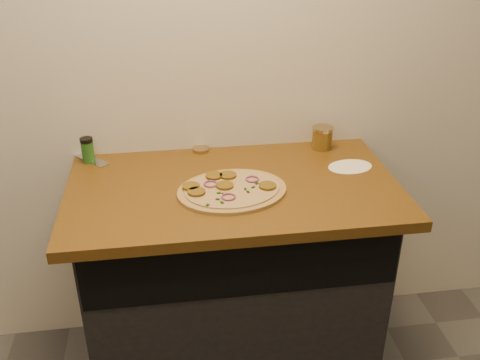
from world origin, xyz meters
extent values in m
cube|color=beige|center=(0.00, 1.75, 1.35)|extent=(4.00, 0.02, 2.70)
cube|color=black|center=(0.00, 1.45, 0.43)|extent=(1.10, 0.60, 0.86)
cube|color=brown|center=(0.00, 1.42, 0.88)|extent=(1.20, 0.70, 0.04)
cylinder|color=tan|center=(-0.01, 1.36, 0.91)|extent=(0.44, 0.44, 0.01)
cylinder|color=beige|center=(-0.01, 1.36, 0.91)|extent=(0.38, 0.38, 0.01)
cylinder|color=brown|center=(-0.15, 1.38, 0.92)|extent=(0.06, 0.06, 0.01)
cylinder|color=brown|center=(-0.07, 1.45, 0.92)|extent=(0.06, 0.06, 0.01)
cylinder|color=brown|center=(0.11, 1.35, 0.92)|extent=(0.06, 0.06, 0.01)
cylinder|color=brown|center=(-0.04, 1.37, 0.92)|extent=(0.06, 0.06, 0.01)
cylinder|color=brown|center=(-0.14, 1.34, 0.92)|extent=(0.06, 0.06, 0.01)
cylinder|color=brown|center=(-0.02, 1.45, 0.92)|extent=(0.06, 0.06, 0.01)
torus|color=#813067|center=(-0.08, 1.39, 0.92)|extent=(0.05, 0.05, 0.01)
torus|color=#813067|center=(-0.03, 1.29, 0.92)|extent=(0.05, 0.05, 0.01)
torus|color=#813067|center=(0.07, 1.41, 0.92)|extent=(0.05, 0.05, 0.01)
cube|color=black|center=(0.08, 1.37, 0.92)|extent=(0.02, 0.02, 0.00)
cube|color=black|center=(-0.04, 1.32, 0.92)|extent=(0.01, 0.01, 0.00)
cube|color=black|center=(0.03, 1.34, 0.92)|extent=(0.01, 0.02, 0.00)
cube|color=black|center=(-0.11, 1.25, 0.92)|extent=(0.02, 0.02, 0.00)
cube|color=black|center=(-0.14, 1.33, 0.92)|extent=(0.01, 0.01, 0.00)
cube|color=black|center=(-0.05, 1.32, 0.92)|extent=(0.01, 0.02, 0.00)
cube|color=black|center=(-0.06, 1.26, 0.92)|extent=(0.01, 0.02, 0.00)
cube|color=black|center=(0.04, 1.32, 0.92)|extent=(0.01, 0.02, 0.00)
cube|color=black|center=(-0.08, 1.43, 0.92)|extent=(0.02, 0.01, 0.00)
cube|color=black|center=(-0.06, 1.33, 0.92)|extent=(0.02, 0.01, 0.00)
cube|color=black|center=(-0.07, 1.28, 0.92)|extent=(0.02, 0.01, 0.00)
cube|color=black|center=(0.06, 1.35, 0.92)|extent=(0.02, 0.02, 0.00)
cube|color=black|center=(-0.06, 1.39, 0.92)|extent=(0.01, 0.02, 0.00)
cube|color=#B7BAC1|center=(-0.55, 1.72, 0.90)|extent=(0.19, 0.21, 0.01)
cube|color=black|center=(-0.66, 1.84, 0.91)|extent=(0.10, 0.11, 0.02)
cylinder|color=tan|center=(-0.09, 1.72, 0.91)|extent=(0.09, 0.09, 0.01)
cylinder|color=maroon|center=(0.41, 1.68, 0.94)|extent=(0.08, 0.08, 0.08)
cylinder|color=tan|center=(0.41, 1.68, 0.99)|extent=(0.09, 0.09, 0.01)
cylinder|color=#235B1C|center=(-0.54, 1.69, 0.94)|extent=(0.05, 0.05, 0.08)
cylinder|color=black|center=(-0.54, 1.69, 0.99)|extent=(0.05, 0.05, 0.01)
cylinder|color=white|center=(0.47, 1.49, 0.90)|extent=(0.21, 0.21, 0.00)
camera|label=1|loc=(-0.22, -0.28, 1.82)|focal=40.00mm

